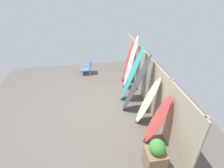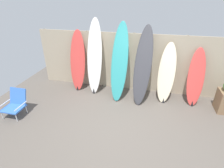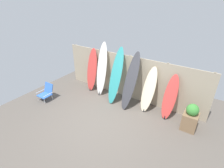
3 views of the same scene
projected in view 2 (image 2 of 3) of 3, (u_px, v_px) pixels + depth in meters
The scene contains 9 objects.
ground at pixel (120, 128), 4.07m from camera, with size 7.68×7.68×0.00m, color #5B544C.
fence_back at pixel (133, 63), 5.40m from camera, with size 6.08×0.11×1.80m.
surfboard_red_0 at pixel (78, 61), 5.46m from camera, with size 0.51×0.51×1.87m.
surfboard_white_1 at pixel (95, 58), 5.21m from camera, with size 0.46×0.53×2.23m.
surfboard_teal_2 at pixel (120, 63), 4.93m from camera, with size 0.49×0.82×2.15m.
surfboard_charcoal_3 at pixel (143, 66), 4.79m from camera, with size 0.55×0.91×2.09m.
surfboard_cream_4 at pixel (167, 73), 4.91m from camera, with size 0.52×0.68×1.64m.
surfboard_red_5 at pixel (196, 78), 4.77m from camera, with size 0.46×0.62×1.54m.
beach_chair at pixel (15, 103), 4.45m from camera, with size 0.50×0.55×0.66m.
Camera 2 is at (0.53, -3.10, 2.79)m, focal length 28.00 mm.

